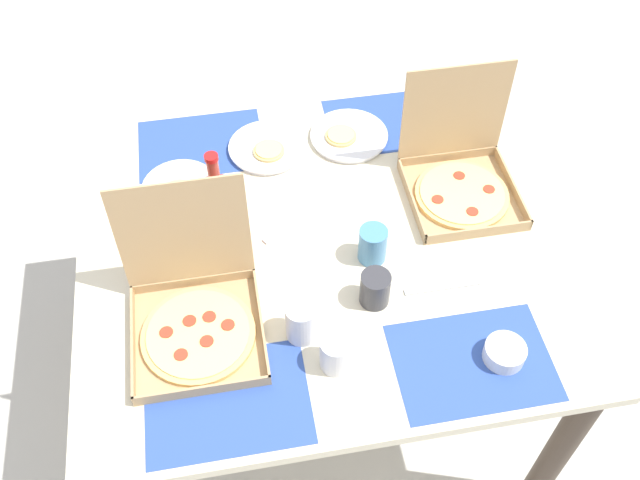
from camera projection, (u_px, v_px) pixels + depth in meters
ground_plane at (320, 381)px, 2.44m from camera, size 6.00×6.00×0.00m
dining_table at (320, 266)px, 1.93m from camera, size 1.24×1.13×0.77m
placemat_near_left at (227, 401)px, 1.55m from camera, size 0.36×0.26×0.00m
placemat_near_right at (473, 362)px, 1.61m from camera, size 0.36×0.26×0.00m
placemat_far_left at (201, 145)px, 2.07m from camera, size 0.36×0.26×0.00m
placemat_far_right at (387, 122)px, 2.13m from camera, size 0.36×0.26×0.00m
pizza_box_corner_right at (460, 176)px, 1.92m from camera, size 0.29×0.30×0.33m
pizza_box_corner_left at (195, 312)px, 1.64m from camera, size 0.30×0.33×0.34m
plate_far_left at (267, 148)px, 2.05m from camera, size 0.22×0.22×0.03m
plate_near_left at (348, 136)px, 2.08m from camera, size 0.23×0.23×0.03m
plate_far_right at (179, 188)px, 1.95m from camera, size 0.21×0.21×0.03m
soda_bottle at (220, 212)px, 1.73m from camera, size 0.09×0.09×0.32m
cup_spare at (373, 244)px, 1.77m from camera, size 0.07×0.07×0.10m
cup_red at (336, 353)px, 1.58m from camera, size 0.07×0.07×0.09m
cup_clear_right at (375, 289)px, 1.69m from camera, size 0.07×0.07×0.09m
cup_dark at (301, 321)px, 1.62m from camera, size 0.07×0.07×0.11m
condiment_bowl at (504, 353)px, 1.61m from camera, size 0.10×0.10×0.04m
knife_by_far_left at (295, 222)px, 1.88m from camera, size 0.19×0.13×0.00m
fork_by_far_right at (442, 287)px, 1.74m from camera, size 0.19×0.02×0.00m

